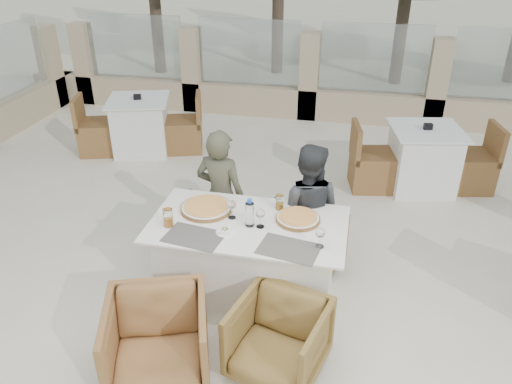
% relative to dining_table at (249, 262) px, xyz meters
% --- Properties ---
extents(ground, '(80.00, 80.00, 0.00)m').
position_rel_dining_table_xyz_m(ground, '(-0.06, -0.11, -0.39)').
color(ground, silver).
rests_on(ground, ground).
extents(sand_patch, '(30.00, 16.00, 0.01)m').
position_rel_dining_table_xyz_m(sand_patch, '(-0.06, 13.89, -0.38)').
color(sand_patch, beige).
rests_on(sand_patch, ground).
extents(perimeter_wall_far, '(10.00, 0.34, 1.60)m').
position_rel_dining_table_xyz_m(perimeter_wall_far, '(-0.06, 4.69, 0.42)').
color(perimeter_wall_far, '#C5AF8B').
rests_on(perimeter_wall_far, ground).
extents(dining_table, '(1.60, 0.90, 0.77)m').
position_rel_dining_table_xyz_m(dining_table, '(0.00, 0.00, 0.00)').
color(dining_table, white).
rests_on(dining_table, ground).
extents(placemat_near_left, '(0.49, 0.36, 0.00)m').
position_rel_dining_table_xyz_m(placemat_near_left, '(-0.37, -0.28, 0.39)').
color(placemat_near_left, '#5D5750').
rests_on(placemat_near_left, dining_table).
extents(placemat_near_right, '(0.49, 0.37, 0.00)m').
position_rel_dining_table_xyz_m(placemat_near_right, '(0.38, -0.29, 0.39)').
color(placemat_near_right, '#625D54').
rests_on(placemat_near_right, dining_table).
extents(pizza_left, '(0.47, 0.47, 0.06)m').
position_rel_dining_table_xyz_m(pizza_left, '(-0.40, 0.13, 0.41)').
color(pizza_left, orange).
rests_on(pizza_left, dining_table).
extents(pizza_right, '(0.46, 0.46, 0.05)m').
position_rel_dining_table_xyz_m(pizza_right, '(0.39, 0.13, 0.41)').
color(pizza_right, '#D45F1C').
rests_on(pizza_right, dining_table).
extents(water_bottle, '(0.08, 0.08, 0.24)m').
position_rel_dining_table_xyz_m(water_bottle, '(0.02, -0.03, 0.51)').
color(water_bottle, '#AECBE4').
rests_on(water_bottle, dining_table).
extents(wine_glass_centre, '(0.09, 0.09, 0.18)m').
position_rel_dining_table_xyz_m(wine_glass_centre, '(-0.15, 0.05, 0.48)').
color(wine_glass_centre, white).
rests_on(wine_glass_centre, dining_table).
extents(wine_glass_near, '(0.10, 0.10, 0.18)m').
position_rel_dining_table_xyz_m(wine_glass_near, '(0.11, -0.03, 0.48)').
color(wine_glass_near, white).
rests_on(wine_glass_near, dining_table).
extents(wine_glass_corner, '(0.09, 0.09, 0.18)m').
position_rel_dining_table_xyz_m(wine_glass_corner, '(0.60, -0.21, 0.48)').
color(wine_glass_corner, silver).
rests_on(wine_glass_corner, dining_table).
extents(beer_glass_left, '(0.10, 0.10, 0.15)m').
position_rel_dining_table_xyz_m(beer_glass_left, '(-0.62, -0.17, 0.46)').
color(beer_glass_left, orange).
rests_on(beer_glass_left, dining_table).
extents(beer_glass_right, '(0.08, 0.08, 0.13)m').
position_rel_dining_table_xyz_m(beer_glass_right, '(0.21, 0.28, 0.45)').
color(beer_glass_right, orange).
rests_on(beer_glass_right, dining_table).
extents(olive_dish, '(0.14, 0.14, 0.04)m').
position_rel_dining_table_xyz_m(olive_dish, '(-0.15, -0.17, 0.41)').
color(olive_dish, white).
rests_on(olive_dish, dining_table).
extents(armchair_far_left, '(0.58, 0.60, 0.54)m').
position_rel_dining_table_xyz_m(armchair_far_left, '(-0.55, 0.63, -0.11)').
color(armchair_far_left, brown).
rests_on(armchair_far_left, ground).
extents(armchair_far_right, '(0.78, 0.79, 0.57)m').
position_rel_dining_table_xyz_m(armchair_far_right, '(0.43, 0.51, -0.10)').
color(armchair_far_right, brown).
rests_on(armchair_far_right, ground).
extents(armchair_near_left, '(0.89, 0.90, 0.65)m').
position_rel_dining_table_xyz_m(armchair_near_left, '(-0.43, -0.98, -0.06)').
color(armchair_near_left, olive).
rests_on(armchair_near_left, ground).
extents(armchair_near_right, '(0.77, 0.78, 0.59)m').
position_rel_dining_table_xyz_m(armchair_near_right, '(0.39, -0.74, -0.09)').
color(armchair_near_right, olive).
rests_on(armchair_near_right, ground).
extents(diner_left, '(0.53, 0.40, 1.33)m').
position_rel_dining_table_xyz_m(diner_left, '(-0.39, 0.57, 0.28)').
color(diner_left, '#4A4A36').
rests_on(diner_left, ground).
extents(diner_right, '(0.65, 0.52, 1.28)m').
position_rel_dining_table_xyz_m(diner_right, '(0.42, 0.52, 0.26)').
color(diner_right, '#393B3E').
rests_on(diner_right, ground).
extents(bg_table_a, '(1.81, 1.25, 0.77)m').
position_rel_dining_table_xyz_m(bg_table_a, '(-2.21, 2.81, 0.00)').
color(bg_table_a, white).
rests_on(bg_table_a, ground).
extents(bg_table_b, '(1.76, 1.11, 0.77)m').
position_rel_dining_table_xyz_m(bg_table_b, '(1.61, 2.47, 0.00)').
color(bg_table_b, white).
rests_on(bg_table_b, ground).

